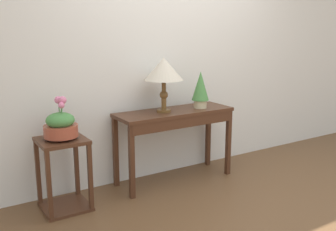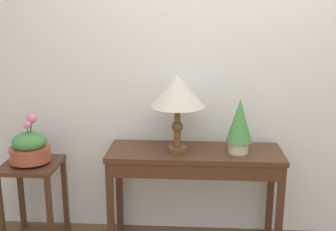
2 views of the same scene
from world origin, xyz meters
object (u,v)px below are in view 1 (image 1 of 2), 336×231
object	(u,v)px
table_lamp	(164,70)
potted_plant_on_console	(200,88)
pedestal_stand_left	(64,174)
planter_bowl_wide	(61,125)
console_table	(176,121)

from	to	relation	value
table_lamp	potted_plant_on_console	world-z (taller)	table_lamp
pedestal_stand_left	planter_bowl_wide	xyz separation A→B (m)	(0.00, 0.00, 0.44)
console_table	potted_plant_on_console	world-z (taller)	potted_plant_on_console
console_table	potted_plant_on_console	size ratio (longest dim) A/B	3.21
table_lamp	pedestal_stand_left	xyz separation A→B (m)	(-1.04, -0.04, -0.83)
potted_plant_on_console	planter_bowl_wide	world-z (taller)	potted_plant_on_console
table_lamp	pedestal_stand_left	distance (m)	1.33
pedestal_stand_left	planter_bowl_wide	world-z (taller)	planter_bowl_wide
potted_plant_on_console	pedestal_stand_left	xyz separation A→B (m)	(-1.46, -0.01, -0.62)
console_table	table_lamp	world-z (taller)	table_lamp
table_lamp	planter_bowl_wide	xyz separation A→B (m)	(-1.04, -0.04, -0.39)
table_lamp	planter_bowl_wide	world-z (taller)	table_lamp
pedestal_stand_left	planter_bowl_wide	distance (m)	0.44
console_table	table_lamp	bearing A→B (deg)	168.91
table_lamp	potted_plant_on_console	xyz separation A→B (m)	(0.42, -0.03, -0.20)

